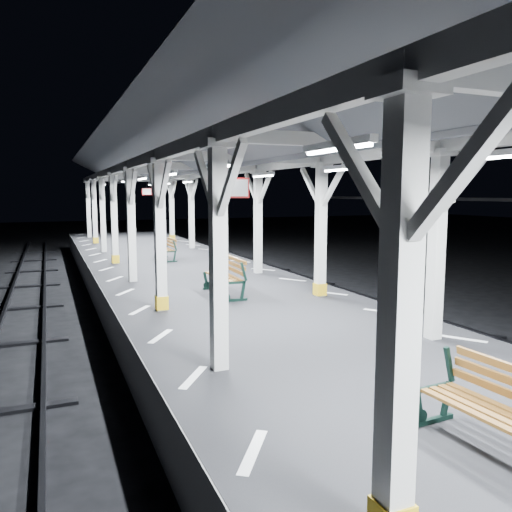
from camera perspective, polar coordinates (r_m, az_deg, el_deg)
ground at (r=10.36m, az=3.03°, el=-13.00°), size 120.00×120.00×0.00m
platform at (r=10.20m, az=3.04°, el=-10.37°), size 6.00×50.00×1.00m
hazard_stripes_left at (r=9.29m, az=-10.85°, el=-8.99°), size 1.00×48.00×0.01m
hazard_stripes_right at (r=11.31m, az=14.38°, el=-6.18°), size 1.00×48.00×0.01m
track_left at (r=9.45m, az=-26.58°, el=-15.29°), size 2.20×60.00×0.16m
track_right at (r=13.19m, az=23.24°, el=-8.77°), size 2.20×60.00×0.16m
canopy at (r=9.76m, az=3.25°, el=12.96°), size 5.40×49.00×4.65m
bench_near at (r=5.67m, az=26.22°, el=-15.36°), size 0.70×1.65×0.88m
bench_mid at (r=12.72m, az=-3.27°, el=-2.18°), size 0.71×1.78×0.95m
bench_far at (r=19.70m, az=-10.11°, el=0.86°), size 0.60×1.55×0.84m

